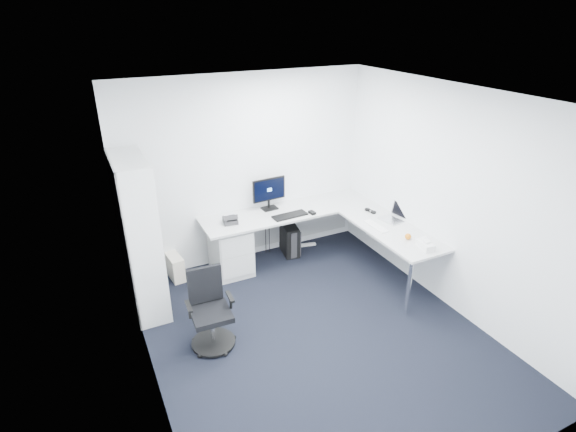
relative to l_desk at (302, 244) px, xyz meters
name	(u,v)px	position (x,y,z in m)	size (l,w,h in m)	color
ground	(316,335)	(-0.55, -1.40, -0.39)	(4.20, 4.20, 0.00)	black
ceiling	(324,98)	(-0.55, -1.40, 2.31)	(4.20, 4.20, 0.00)	white
wall_back	(246,171)	(-0.55, 0.70, 0.96)	(3.60, 0.02, 2.70)	white
wall_front	(480,361)	(-0.55, -3.50, 0.96)	(3.60, 0.02, 2.70)	white
wall_left	(141,271)	(-2.35, -1.40, 0.96)	(0.02, 4.20, 2.70)	white
wall_right	(451,201)	(1.25, -1.40, 0.96)	(0.02, 4.20, 2.70)	white
l_desk	(302,244)	(0.00, 0.00, 0.00)	(2.66, 1.49, 0.78)	#B7B9B9
drawer_pedestal	(230,247)	(-0.96, 0.37, -0.01)	(0.50, 0.62, 0.76)	#B7B9B9
bookshelf	(139,236)	(-2.17, 0.05, 0.59)	(0.38, 0.98, 1.95)	silver
task_chair	(211,312)	(-1.67, -1.05, 0.06)	(0.51, 0.51, 0.90)	black
black_pc_tower	(289,239)	(0.03, 0.49, -0.16)	(0.21, 0.47, 0.46)	black
beige_pc_tower	(175,267)	(-1.72, 0.52, -0.21)	(0.16, 0.37, 0.35)	beige
power_strip	(306,245)	(0.36, 0.54, -0.37)	(0.31, 0.05, 0.04)	white
monitor	(269,193)	(-0.27, 0.52, 0.63)	(0.51, 0.16, 0.49)	black
black_keyboard	(290,215)	(-0.12, 0.16, 0.40)	(0.50, 0.18, 0.02)	black
mouse	(312,213)	(0.20, 0.10, 0.41)	(0.07, 0.11, 0.04)	black
desk_phone	(230,219)	(-0.95, 0.32, 0.45)	(0.19, 0.19, 0.13)	#28282A
laptop	(392,213)	(1.07, -0.58, 0.50)	(0.32, 0.31, 0.22)	silver
white_keyboard	(376,226)	(0.77, -0.64, 0.39)	(0.12, 0.41, 0.01)	white
headphones	(370,210)	(0.99, -0.21, 0.41)	(0.11, 0.18, 0.05)	black
orange_fruit	(408,237)	(0.92, -1.12, 0.43)	(0.08, 0.08, 0.08)	orange
tissue_box	(425,245)	(0.95, -1.40, 0.43)	(0.12, 0.24, 0.08)	white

